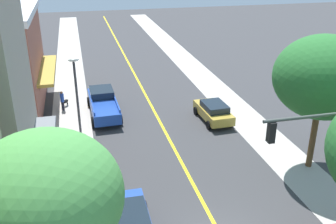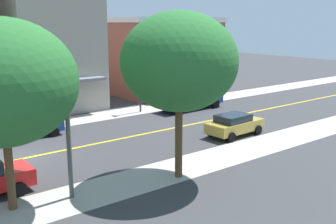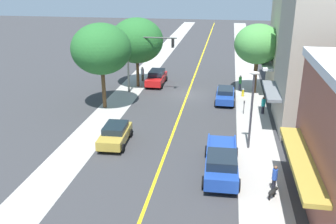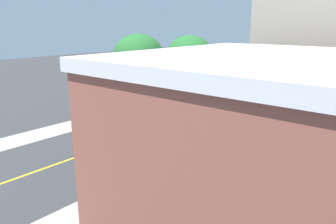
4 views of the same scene
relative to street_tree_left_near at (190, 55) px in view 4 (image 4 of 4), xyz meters
The scene contains 21 objects.
ground_plane 8.27m from the street_tree_left_near, 158.90° to the left, with size 140.00×140.00×0.00m, color #38383A.
sidewalk_left 13.80m from the street_tree_left_near, 169.59° to the left, with size 2.94×126.00×0.01m, color #ADA8A0.
sidewalk_right 5.74m from the street_tree_left_near, 75.36° to the left, with size 2.94×126.00×0.01m, color #ADA8A0.
road_centerline_stripe 8.27m from the street_tree_left_near, 158.90° to the left, with size 0.20×126.00×0.00m, color yellow.
tan_rowhouse 29.50m from the street_tree_left_near, 132.50° to the left, with size 11.78×11.27×7.95m.
street_tree_left_near is the anchor object (origin of this frame).
street_tree_right_corner 7.74m from the street_tree_left_near, 79.14° to the left, with size 5.52×5.52×8.03m.
street_tree_left_far 13.04m from the street_tree_left_near, behind, with size 4.88×4.88×7.36m.
fire_hydrant 12.88m from the street_tree_left_near, behind, with size 0.44×0.24×0.88m.
parking_meter 14.46m from the street_tree_left_near, 148.49° to the left, with size 0.12×0.18×1.27m.
traffic_light_mast 2.82m from the street_tree_left_near, 116.55° to the left, with size 5.32×0.32×6.39m.
street_lamp 18.72m from the street_tree_left_near, 129.71° to the left, with size 0.70×0.36×5.83m.
red_sedan_right_curb 4.90m from the street_tree_left_near, 152.96° to the right, with size 2.04×4.77×1.64m.
blue_sedan_left_curb 11.67m from the street_tree_left_near, 157.88° to the left, with size 1.98×4.39×1.39m.
gold_sedan_right_curb 15.99m from the street_tree_left_near, 97.30° to the left, with size 2.16×4.20×1.47m.
blue_pickup_truck 21.48m from the street_tree_left_near, 118.40° to the left, with size 2.39×6.23×1.78m.
pedestrian_white_shirt 4.92m from the street_tree_left_near, 89.85° to the right, with size 0.39×0.39×1.71m.
pedestrian_green_shirt 12.30m from the street_tree_left_near, behind, with size 0.32×0.32×1.72m.
pedestrian_teal_shirt 15.73m from the street_tree_left_near, 153.25° to the left, with size 0.36×0.36×1.61m.
pedestrian_blue_shirt 24.33m from the street_tree_left_near, 123.34° to the left, with size 0.31×0.31×1.66m.
small_dog 25.04m from the street_tree_left_near, 122.00° to the left, with size 0.68×0.78×0.63m.
Camera 4 is at (-18.72, 31.36, 9.05)m, focal length 35.12 mm.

